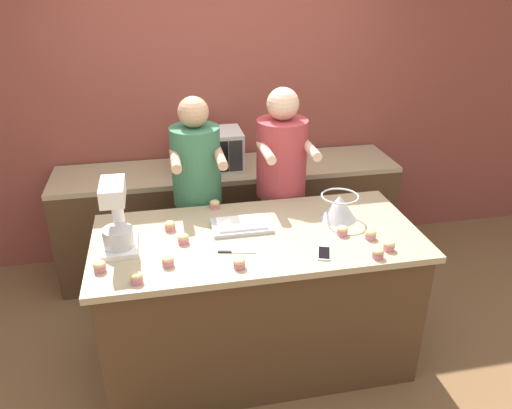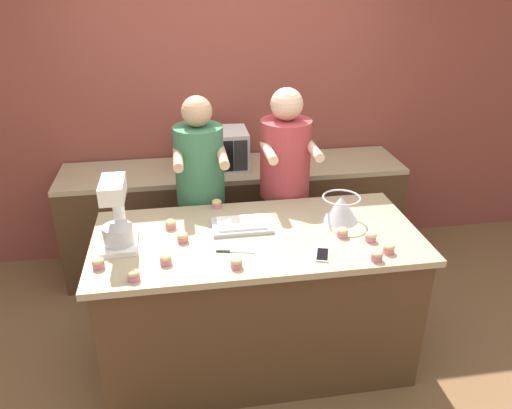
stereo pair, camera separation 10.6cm
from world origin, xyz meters
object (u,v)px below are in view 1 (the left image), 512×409
(cupcake_4, at_px, (100,266))
(cupcake_9, at_px, (183,238))
(person_right, at_px, (281,196))
(knife, at_px, (234,252))
(cupcake_8, at_px, (378,253))
(baking_tray, at_px, (242,225))
(mixing_bowl, at_px, (339,206))
(stand_mixer, at_px, (117,220))
(cupcake_1, at_px, (215,204))
(cell_phone, at_px, (324,253))
(cupcake_5, at_px, (342,230))
(cupcake_0, at_px, (371,234))
(cupcake_10, at_px, (239,263))
(person_left, at_px, (198,205))
(cupcake_7, at_px, (170,226))
(cupcake_6, at_px, (137,278))
(cupcake_3, at_px, (389,245))
(cupcake_2, at_px, (168,261))
(microwave_oven, at_px, (209,150))

(cupcake_4, xyz_separation_m, cupcake_9, (0.45, 0.21, 0.00))
(person_right, bearing_deg, knife, -119.96)
(cupcake_8, bearing_deg, baking_tray, 144.08)
(cupcake_9, bearing_deg, baking_tray, 17.80)
(mixing_bowl, bearing_deg, baking_tray, 179.91)
(stand_mixer, relative_size, cupcake_1, 6.15)
(cell_phone, bearing_deg, cupcake_5, 47.03)
(cell_phone, relative_size, cupcake_0, 2.39)
(cupcake_4, bearing_deg, cupcake_1, 42.34)
(baking_tray, distance_m, cupcake_10, 0.45)
(cupcake_1, height_order, cupcake_4, same)
(person_left, xyz_separation_m, cupcake_8, (0.90, -1.04, 0.11))
(cupcake_0, bearing_deg, cupcake_10, -169.14)
(cupcake_7, height_order, cupcake_10, same)
(person_left, height_order, cupcake_6, person_left)
(baking_tray, xyz_separation_m, cupcake_3, (0.78, -0.43, 0.01))
(cupcake_1, distance_m, cupcake_7, 0.39)
(mixing_bowl, relative_size, cupcake_4, 3.63)
(cupcake_2, bearing_deg, cupcake_5, 7.44)
(knife, relative_size, cupcake_3, 3.29)
(cupcake_1, relative_size, cupcake_10, 1.00)
(cupcake_9, bearing_deg, cupcake_1, 60.51)
(person_right, bearing_deg, cupcake_8, -74.18)
(person_left, xyz_separation_m, cupcake_2, (-0.24, -0.89, 0.11))
(cupcake_3, distance_m, cupcake_8, 0.12)
(stand_mixer, height_order, cupcake_6, stand_mixer)
(microwave_oven, height_order, cupcake_6, microwave_oven)
(mixing_bowl, distance_m, cupcake_10, 0.85)
(mixing_bowl, height_order, cupcake_0, mixing_bowl)
(cupcake_8, bearing_deg, cupcake_2, 172.63)
(microwave_oven, bearing_deg, stand_mixer, -118.70)
(cupcake_5, bearing_deg, cupcake_7, 165.19)
(cupcake_0, xyz_separation_m, cupcake_6, (-1.35, -0.19, 0.00))
(baking_tray, xyz_separation_m, cupcake_10, (-0.09, -0.44, 0.01))
(microwave_oven, distance_m, knife, 1.39)
(cupcake_1, relative_size, cupcake_4, 1.00)
(stand_mixer, bearing_deg, person_left, 51.57)
(knife, bearing_deg, cupcake_0, -0.17)
(cupcake_8, bearing_deg, cupcake_3, 34.15)
(baking_tray, distance_m, cupcake_9, 0.38)
(mixing_bowl, xyz_separation_m, cupcake_4, (-1.45, -0.33, -0.06))
(cupcake_3, bearing_deg, cupcake_6, -178.08)
(cupcake_0, relative_size, cupcake_8, 1.00)
(knife, distance_m, cupcake_1, 0.59)
(cupcake_5, bearing_deg, cupcake_3, -47.69)
(person_left, height_order, cupcake_0, person_left)
(person_left, relative_size, cupcake_9, 24.82)
(mixing_bowl, relative_size, cupcake_5, 3.63)
(cell_phone, xyz_separation_m, cupcake_6, (-1.03, -0.08, 0.02))
(cupcake_0, bearing_deg, cupcake_3, -70.25)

